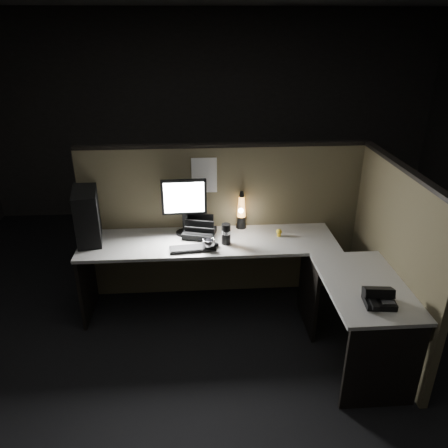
{
  "coord_description": "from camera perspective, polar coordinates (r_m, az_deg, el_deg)",
  "views": [
    {
      "loc": [
        -0.25,
        -2.91,
        2.52
      ],
      "look_at": [
        -0.03,
        0.35,
        1.0
      ],
      "focal_mm": 35.0,
      "sensor_mm": 36.0,
      "label": 1
    }
  ],
  "objects": [
    {
      "name": "figurine",
      "position": [
        4.03,
        7.2,
        -1.01
      ],
      "size": [
        0.05,
        0.05,
        0.05
      ],
      "primitive_type": "sphere",
      "color": "yellow",
      "rests_on": "desk"
    },
    {
      "name": "floor",
      "position": [
        3.85,
        0.82,
        -15.93
      ],
      "size": [
        6.0,
        6.0,
        0.0
      ],
      "primitive_type": "plane",
      "color": "black",
      "rests_on": "ground"
    },
    {
      "name": "clip_lamp",
      "position": [
        4.08,
        2.1,
        1.11
      ],
      "size": [
        0.05,
        0.19,
        0.25
      ],
      "color": "silver",
      "rests_on": "desk"
    },
    {
      "name": "desk_phone",
      "position": [
        3.26,
        19.53,
        -9.06
      ],
      "size": [
        0.22,
        0.23,
        0.12
      ],
      "rotation": [
        0.0,
        0.0,
        -0.11
      ],
      "color": "black",
      "rests_on": "desk"
    },
    {
      "name": "mouse",
      "position": [
        3.82,
        -1.39,
        -2.71
      ],
      "size": [
        0.11,
        0.08,
        0.04
      ],
      "primitive_type": "ellipsoid",
      "rotation": [
        0.0,
        0.0,
        -0.15
      ],
      "color": "black",
      "rests_on": "desk"
    },
    {
      "name": "room_shell",
      "position": [
        3.05,
        1.01,
        7.76
      ],
      "size": [
        6.0,
        6.0,
        6.0
      ],
      "color": "silver",
      "rests_on": "ground"
    },
    {
      "name": "pinned_paper",
      "position": [
        4.01,
        -2.6,
        6.36
      ],
      "size": [
        0.23,
        0.0,
        0.33
      ],
      "primitive_type": "cube",
      "color": "white",
      "rests_on": "partition_back"
    },
    {
      "name": "monitor",
      "position": [
        3.97,
        -5.21,
        2.96
      ],
      "size": [
        0.41,
        0.17,
        0.52
      ],
      "rotation": [
        0.0,
        0.0,
        0.04
      ],
      "color": "black",
      "rests_on": "desk"
    },
    {
      "name": "organizer",
      "position": [
        4.02,
        -3.23,
        -0.84
      ],
      "size": [
        0.33,
        0.3,
        0.21
      ],
      "rotation": [
        0.0,
        0.0,
        -0.26
      ],
      "color": "black",
      "rests_on": "desk"
    },
    {
      "name": "partition_back",
      "position": [
        4.23,
        -0.15,
        0.17
      ],
      "size": [
        2.66,
        0.06,
        1.5
      ],
      "primitive_type": "cube",
      "color": "brown",
      "rests_on": "ground"
    },
    {
      "name": "travel_mug",
      "position": [
        3.84,
        0.27,
        -1.31
      ],
      "size": [
        0.08,
        0.08,
        0.19
      ],
      "primitive_type": "cylinder",
      "color": "black",
      "rests_on": "desk"
    },
    {
      "name": "partition_right",
      "position": [
        3.83,
        21.07,
        -4.44
      ],
      "size": [
        0.06,
        1.66,
        1.5
      ],
      "primitive_type": "cube",
      "color": "brown",
      "rests_on": "ground"
    },
    {
      "name": "pc_tower",
      "position": [
        4.04,
        -17.42,
        1.09
      ],
      "size": [
        0.28,
        0.48,
        0.47
      ],
      "primitive_type": "cube",
      "rotation": [
        0.0,
        0.0,
        0.18
      ],
      "color": "black",
      "rests_on": "desk"
    },
    {
      "name": "desk",
      "position": [
        3.73,
        3.32,
        -6.46
      ],
      "size": [
        2.6,
        1.6,
        0.73
      ],
      "color": "beige",
      "rests_on": "ground"
    },
    {
      "name": "steel_mug",
      "position": [
        3.78,
        -2.03,
        -2.63
      ],
      "size": [
        0.15,
        0.15,
        0.09
      ],
      "primitive_type": "imported",
      "rotation": [
        0.0,
        0.0,
        0.41
      ],
      "color": "silver",
      "rests_on": "desk"
    },
    {
      "name": "keyboard",
      "position": [
        3.79,
        -4.13,
        -3.22
      ],
      "size": [
        0.41,
        0.17,
        0.02
      ],
      "primitive_type": "cube",
      "rotation": [
        0.0,
        0.0,
        0.1
      ],
      "color": "black",
      "rests_on": "desk"
    },
    {
      "name": "lava_lamp",
      "position": [
        4.12,
        2.28,
        1.5
      ],
      "size": [
        0.1,
        0.1,
        0.37
      ],
      "color": "black",
      "rests_on": "desk"
    }
  ]
}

